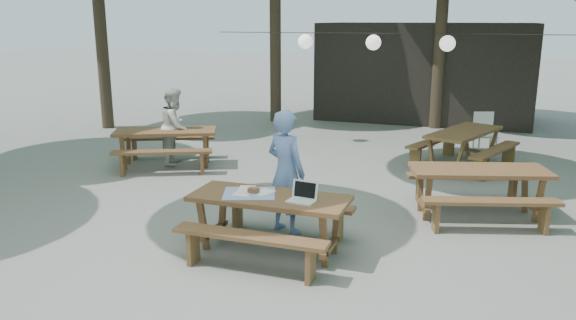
{
  "coord_description": "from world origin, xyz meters",
  "views": [
    {
      "loc": [
        2.29,
        -6.69,
        2.91
      ],
      "look_at": [
        -0.19,
        0.27,
        1.05
      ],
      "focal_mm": 35.0,
      "sensor_mm": 36.0,
      "label": 1
    }
  ],
  "objects_px": {
    "main_picnic_table": "(270,223)",
    "woman": "(286,172)",
    "second_person": "(175,126)",
    "picnic_table_nw": "(166,148)",
    "plastic_chair": "(484,142)"
  },
  "relations": [
    {
      "from": "main_picnic_table",
      "to": "second_person",
      "type": "height_order",
      "value": "second_person"
    },
    {
      "from": "woman",
      "to": "second_person",
      "type": "relative_size",
      "value": 1.1
    },
    {
      "from": "woman",
      "to": "second_person",
      "type": "distance_m",
      "value": 4.45
    },
    {
      "from": "picnic_table_nw",
      "to": "second_person",
      "type": "height_order",
      "value": "second_person"
    },
    {
      "from": "picnic_table_nw",
      "to": "woman",
      "type": "distance_m",
      "value": 4.37
    },
    {
      "from": "main_picnic_table",
      "to": "second_person",
      "type": "relative_size",
      "value": 1.27
    },
    {
      "from": "picnic_table_nw",
      "to": "plastic_chair",
      "type": "distance_m",
      "value": 6.95
    },
    {
      "from": "woman",
      "to": "main_picnic_table",
      "type": "bearing_deg",
      "value": 116.04
    },
    {
      "from": "picnic_table_nw",
      "to": "woman",
      "type": "height_order",
      "value": "woman"
    },
    {
      "from": "main_picnic_table",
      "to": "picnic_table_nw",
      "type": "distance_m",
      "value": 4.86
    },
    {
      "from": "plastic_chair",
      "to": "second_person",
      "type": "bearing_deg",
      "value": -171.84
    },
    {
      "from": "picnic_table_nw",
      "to": "second_person",
      "type": "xyz_separation_m",
      "value": [
        0.08,
        0.26,
        0.4
      ]
    },
    {
      "from": "main_picnic_table",
      "to": "picnic_table_nw",
      "type": "bearing_deg",
      "value": 136.91
    },
    {
      "from": "main_picnic_table",
      "to": "woman",
      "type": "xyz_separation_m",
      "value": [
        -0.05,
        0.74,
        0.48
      ]
    },
    {
      "from": "main_picnic_table",
      "to": "picnic_table_nw",
      "type": "height_order",
      "value": "same"
    }
  ]
}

